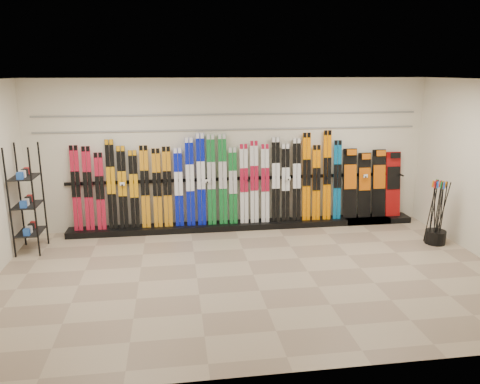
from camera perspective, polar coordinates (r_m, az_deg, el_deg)
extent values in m
plane|color=gray|center=(7.51, 1.63, -10.05)|extent=(8.00, 8.00, 0.00)
plane|color=beige|center=(9.44, -0.89, 4.63)|extent=(8.00, 0.00, 8.00)
plane|color=silver|center=(6.83, 1.82, 13.48)|extent=(8.00, 8.00, 0.00)
cube|color=black|center=(9.62, 0.64, -4.04)|extent=(8.00, 0.40, 0.12)
cube|color=#AE142D|center=(9.48, -19.36, 0.41)|extent=(0.17, 0.18, 1.65)
cube|color=#AE142D|center=(9.44, -18.03, 0.39)|extent=(0.17, 0.18, 1.63)
cube|color=#AE142D|center=(9.42, -16.69, 0.06)|extent=(0.17, 0.16, 1.50)
cube|color=black|center=(9.37, -15.43, 0.85)|extent=(0.17, 0.19, 1.75)
cube|color=black|center=(9.35, -14.14, 0.51)|extent=(0.17, 0.18, 1.62)
cube|color=black|center=(9.34, -12.79, 0.29)|extent=(0.17, 0.17, 1.53)
cube|color=orange|center=(9.32, -11.51, 0.61)|extent=(0.17, 0.18, 1.62)
cube|color=orange|center=(9.31, -10.08, 0.46)|extent=(0.17, 0.17, 1.55)
cube|color=orange|center=(9.30, -8.84, 0.61)|extent=(0.17, 0.17, 1.59)
cube|color=#0814A6|center=(9.31, -7.48, 0.55)|extent=(0.17, 0.17, 1.55)
cube|color=#0814A6|center=(9.30, -6.11, 1.21)|extent=(0.17, 0.19, 1.75)
cube|color=#0814A6|center=(9.30, -4.77, 1.50)|extent=(0.17, 0.20, 1.83)
cube|color=#136B2A|center=(9.32, -3.51, 1.47)|extent=(0.17, 0.19, 1.81)
cube|color=#136B2A|center=(9.34, -2.12, 1.53)|extent=(0.17, 0.19, 1.81)
cube|color=#136B2A|center=(9.38, -0.86, 0.74)|extent=(0.17, 0.17, 1.54)
cube|color=silver|center=(9.40, 0.49, 0.99)|extent=(0.17, 0.17, 1.60)
cube|color=silver|center=(9.43, 1.75, 1.20)|extent=(0.17, 0.18, 1.66)
cube|color=silver|center=(9.48, 3.08, 1.04)|extent=(0.17, 0.17, 1.59)
cube|color=black|center=(9.51, 4.39, 1.47)|extent=(0.17, 0.19, 1.72)
cube|color=black|center=(9.57, 5.57, 1.11)|extent=(0.17, 0.17, 1.59)
cube|color=black|center=(9.62, 6.92, 1.46)|extent=(0.17, 0.18, 1.69)
cube|color=orange|center=(9.67, 8.11, 1.82)|extent=(0.17, 0.19, 1.80)
cube|color=orange|center=(9.74, 9.29, 1.11)|extent=(0.17, 0.17, 1.55)
cube|color=orange|center=(9.80, 10.56, 2.00)|extent=(0.17, 0.20, 1.84)
cube|color=#07578A|center=(9.88, 11.77, 1.44)|extent=(0.17, 0.18, 1.64)
cube|color=black|center=(10.04, 13.24, 1.02)|extent=(0.30, 0.23, 1.45)
cube|color=black|center=(10.17, 14.92, 0.80)|extent=(0.28, 0.21, 1.35)
cube|color=black|center=(10.29, 16.56, 1.02)|extent=(0.29, 0.22, 1.41)
cube|color=#990C0C|center=(10.43, 18.16, 0.92)|extent=(0.32, 0.21, 1.36)
cube|color=black|center=(8.98, -24.55, -0.78)|extent=(0.40, 0.60, 1.91)
cylinder|color=black|center=(9.48, 22.71, -5.08)|extent=(0.37, 0.37, 0.25)
cylinder|color=black|center=(9.38, 22.49, -2.15)|extent=(0.15, 0.12, 1.17)
cylinder|color=black|center=(9.34, 23.14, -2.29)|extent=(0.05, 0.03, 1.18)
cylinder|color=black|center=(9.24, 23.29, -2.48)|extent=(0.07, 0.13, 1.18)
cylinder|color=black|center=(9.27, 23.00, -2.39)|extent=(0.02, 0.08, 1.18)
cylinder|color=black|center=(9.25, 22.33, -2.36)|extent=(0.02, 0.02, 1.18)
cylinder|color=black|center=(9.30, 22.15, -2.25)|extent=(0.11, 0.10, 1.18)
cylinder|color=black|center=(9.36, 23.50, -2.29)|extent=(0.02, 0.08, 1.18)
cylinder|color=black|center=(9.44, 22.49, -2.05)|extent=(0.02, 0.11, 1.18)
cylinder|color=black|center=(9.36, 22.88, -2.23)|extent=(0.10, 0.06, 1.18)
cylinder|color=black|center=(9.33, 23.45, -2.33)|extent=(0.15, 0.11, 1.17)
cylinder|color=black|center=(9.25, 22.63, -2.39)|extent=(0.06, 0.14, 1.18)
cube|color=gray|center=(9.35, -0.89, 7.63)|extent=(7.60, 0.02, 0.03)
cube|color=gray|center=(9.32, -0.90, 9.46)|extent=(7.60, 0.02, 0.03)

